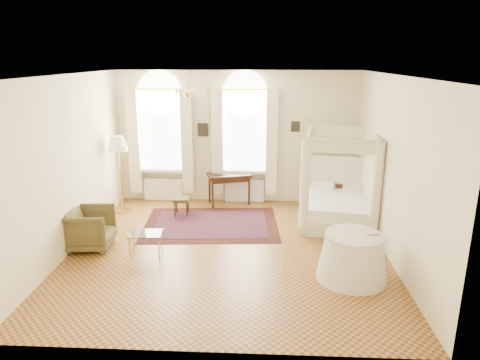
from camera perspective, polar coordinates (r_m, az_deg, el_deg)
The scene contains 18 objects.
ground at distance 8.41m, azimuth -1.60°, elevation -9.27°, with size 6.00×6.00×0.00m, color #A36C2F.
room_walls at distance 7.77m, azimuth -1.71°, elevation 4.04°, with size 6.00×6.00×6.00m.
window_left at distance 10.96m, azimuth -10.46°, elevation 4.70°, with size 1.62×0.27×3.29m.
window_right at distance 10.67m, azimuth 0.62°, elevation 4.67°, with size 1.62×0.27×3.29m.
chandelier at distance 8.93m, azimuth -7.02°, elevation 11.51°, with size 0.51×0.45×0.50m.
wall_pictures at distance 10.70m, azimuth 0.04°, elevation 6.89°, with size 2.54×0.03×0.39m.
canopy_bed at distance 9.77m, azimuth 12.90°, elevation -3.01°, with size 1.84×2.13×2.07m.
nightstand at distance 10.81m, azimuth 13.68°, elevation -1.97°, with size 0.47×0.42×0.67m, color #371E0F.
nightstand_lamp at distance 10.67m, azimuth 13.42°, elevation 1.31°, with size 0.30×0.30×0.44m.
writing_desk at distance 10.72m, azimuth -1.47°, elevation 0.24°, with size 1.17×0.83×0.79m.
laptop at distance 10.63m, azimuth -2.82°, elevation 0.80°, with size 0.30×0.19×0.02m, color black.
stool at distance 10.14m, azimuth -7.82°, elevation -2.74°, with size 0.39×0.39×0.43m.
armchair at distance 8.84m, azimuth -19.47°, elevation -6.11°, with size 0.86×0.88×0.80m, color #483E1E.
coffee_table at distance 8.30m, azimuth -12.51°, elevation -7.18°, with size 0.65×0.49×0.42m.
floor_lamp at distance 10.30m, azimuth -15.97°, elevation 4.17°, with size 0.48×0.48×1.85m.
oriental_rug at distance 9.62m, azimuth -3.87°, elevation -5.88°, with size 3.08×2.31×0.01m.
side_table at distance 7.49m, azimuth 14.77°, elevation -9.87°, with size 1.17×1.17×0.80m.
book at distance 7.45m, azimuth 16.22°, elevation -6.60°, with size 0.21×0.28×0.03m, color black.
Camera 1 is at (0.62, -7.58, 3.61)m, focal length 32.00 mm.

